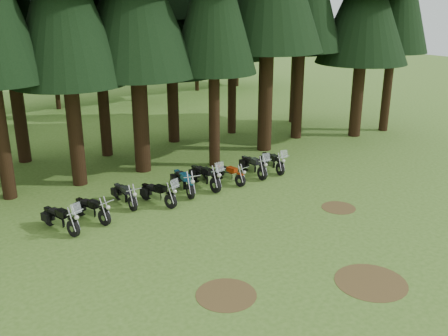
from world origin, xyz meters
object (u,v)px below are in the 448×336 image
(motorcycle_5, at_px, (205,177))
(motorcycle_7, at_px, (253,166))
(motorcycle_3, at_px, (158,194))
(motorcycle_4, at_px, (184,182))
(motorcycle_8, at_px, (273,162))
(motorcycle_1, at_px, (92,210))
(motorcycle_6, at_px, (229,175))
(motorcycle_2, at_px, (125,195))
(motorcycle_0, at_px, (61,220))

(motorcycle_5, relative_size, motorcycle_7, 1.06)
(motorcycle_3, bearing_deg, motorcycle_4, 2.09)
(motorcycle_3, distance_m, motorcycle_8, 6.72)
(motorcycle_3, relative_size, motorcycle_7, 0.94)
(motorcycle_3, relative_size, motorcycle_8, 0.99)
(motorcycle_1, height_order, motorcycle_6, motorcycle_1)
(motorcycle_1, bearing_deg, motorcycle_2, 4.38)
(motorcycle_2, height_order, motorcycle_4, motorcycle_4)
(motorcycle_6, bearing_deg, motorcycle_2, 165.46)
(motorcycle_2, xyz_separation_m, motorcycle_6, (5.10, -0.39, -0.02))
(motorcycle_1, relative_size, motorcycle_4, 0.89)
(motorcycle_4, relative_size, motorcycle_5, 0.96)
(motorcycle_3, relative_size, motorcycle_6, 1.08)
(motorcycle_6, distance_m, motorcycle_7, 1.58)
(motorcycle_1, relative_size, motorcycle_8, 0.95)
(motorcycle_6, relative_size, motorcycle_7, 0.87)
(motorcycle_8, bearing_deg, motorcycle_0, -166.92)
(motorcycle_0, relative_size, motorcycle_6, 1.11)
(motorcycle_4, bearing_deg, motorcycle_1, -163.83)
(motorcycle_3, bearing_deg, motorcycle_7, -11.04)
(motorcycle_6, relative_size, motorcycle_8, 0.91)
(motorcycle_3, distance_m, motorcycle_4, 1.63)
(motorcycle_1, height_order, motorcycle_4, motorcycle_4)
(motorcycle_0, relative_size, motorcycle_8, 1.01)
(motorcycle_7, distance_m, motorcycle_8, 1.21)
(motorcycle_4, bearing_deg, motorcycle_0, -162.67)
(motorcycle_2, distance_m, motorcycle_5, 3.87)
(motorcycle_2, relative_size, motorcycle_4, 0.90)
(motorcycle_6, bearing_deg, motorcycle_4, 165.39)
(motorcycle_0, bearing_deg, motorcycle_3, -13.99)
(motorcycle_0, height_order, motorcycle_5, motorcycle_5)
(motorcycle_5, height_order, motorcycle_8, motorcycle_5)
(motorcycle_4, bearing_deg, motorcycle_6, 5.92)
(motorcycle_4, distance_m, motorcycle_5, 1.13)
(motorcycle_8, bearing_deg, motorcycle_1, -167.92)
(motorcycle_0, bearing_deg, motorcycle_2, 0.33)
(motorcycle_2, relative_size, motorcycle_5, 0.87)
(motorcycle_0, bearing_deg, motorcycle_5, -10.87)
(motorcycle_0, xyz_separation_m, motorcycle_2, (2.97, 0.90, -0.03))
(motorcycle_4, distance_m, motorcycle_7, 3.94)
(motorcycle_3, bearing_deg, motorcycle_1, 162.55)
(motorcycle_0, relative_size, motorcycle_1, 1.07)
(motorcycle_2, xyz_separation_m, motorcycle_8, (7.88, -0.23, 0.02))
(motorcycle_1, distance_m, motorcycle_5, 5.56)
(motorcycle_1, bearing_deg, motorcycle_8, -14.33)
(motorcycle_2, bearing_deg, motorcycle_3, -31.40)
(motorcycle_2, height_order, motorcycle_8, motorcycle_8)
(motorcycle_6, bearing_deg, motorcycle_8, -6.99)
(motorcycle_8, bearing_deg, motorcycle_2, -172.14)
(motorcycle_0, distance_m, motorcycle_2, 3.11)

